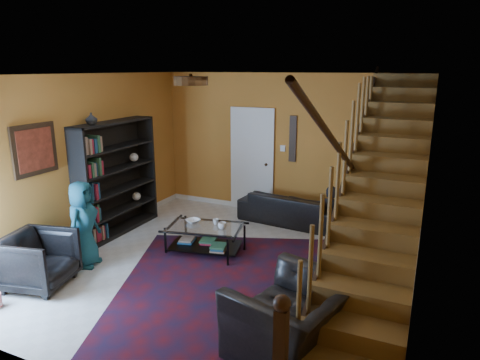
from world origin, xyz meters
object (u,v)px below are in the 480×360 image
object	(u,v)px
armchair_right	(293,319)
coffee_table	(205,237)
sofa	(291,208)
armchair_left	(38,260)
bookshelf	(117,180)

from	to	relation	value
armchair_right	coffee_table	world-z (taller)	armchair_right
armchair_right	coffee_table	size ratio (longest dim) A/B	0.93
sofa	armchair_left	world-z (taller)	armchair_left
armchair_left	coffee_table	size ratio (longest dim) A/B	0.64
bookshelf	armchair_right	bearing A→B (deg)	-27.38
sofa	bookshelf	bearing A→B (deg)	37.97
sofa	coffee_table	distance (m)	2.07
armchair_left	armchair_right	world-z (taller)	armchair_right
armchair_left	sofa	bearing A→B (deg)	-44.73
armchair_right	coffee_table	distance (m)	2.74
armchair_left	coffee_table	distance (m)	2.42
armchair_left	armchair_right	bearing A→B (deg)	-101.90
sofa	armchair_right	world-z (taller)	armchair_right
bookshelf	armchair_left	distance (m)	2.19
armchair_right	bookshelf	bearing A→B (deg)	-101.87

